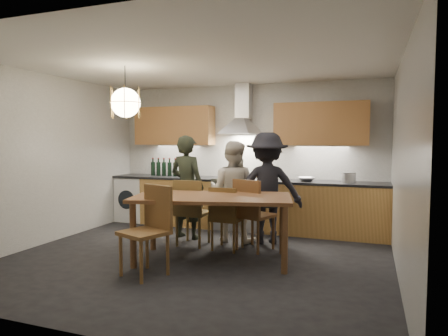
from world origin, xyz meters
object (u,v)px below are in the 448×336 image
(person_right, at_px, (267,188))
(person_left, at_px, (187,187))
(person_mid, at_px, (233,191))
(dining_table, at_px, (212,203))
(chair_back_left, at_px, (191,208))
(wine_bottles, at_px, (172,167))
(stock_pot, at_px, (349,178))
(mixing_bowl, at_px, (306,179))
(chair_front, at_px, (151,224))

(person_right, bearing_deg, person_left, -12.82)
(person_mid, bearing_deg, dining_table, 95.35)
(dining_table, relative_size, chair_back_left, 2.22)
(person_right, xyz_separation_m, wine_bottles, (-2.07, 0.85, 0.22))
(stock_pot, bearing_deg, wine_bottles, 179.05)
(person_mid, relative_size, person_right, 0.92)
(chair_back_left, relative_size, mixing_bowl, 3.41)
(dining_table, bearing_deg, mixing_bowl, 50.29)
(dining_table, distance_m, person_left, 1.30)
(mixing_bowl, bearing_deg, person_mid, -140.81)
(mixing_bowl, bearing_deg, stock_pot, 3.42)
(chair_front, height_order, person_mid, person_mid)
(dining_table, distance_m, stock_pot, 2.53)
(person_mid, bearing_deg, person_left, 6.83)
(person_right, bearing_deg, stock_pot, -165.15)
(dining_table, bearing_deg, person_left, 116.35)
(chair_front, distance_m, person_right, 2.12)
(chair_front, bearing_deg, stock_pot, 72.57)
(stock_pot, height_order, wine_bottles, wine_bottles)
(dining_table, height_order, stock_pot, stock_pot)
(person_right, bearing_deg, chair_back_left, 10.84)
(chair_front, relative_size, person_right, 0.62)
(person_mid, height_order, mixing_bowl, person_mid)
(person_left, xyz_separation_m, mixing_bowl, (1.77, 0.91, 0.10))
(mixing_bowl, distance_m, stock_pot, 0.68)
(wine_bottles, bearing_deg, person_left, -51.84)
(chair_front, bearing_deg, person_left, 121.91)
(chair_front, height_order, mixing_bowl, chair_front)
(chair_front, bearing_deg, chair_back_left, 114.14)
(chair_front, bearing_deg, person_mid, 97.97)
(dining_table, xyz_separation_m, person_left, (-0.83, 1.00, 0.07))
(dining_table, height_order, chair_front, chair_front)
(person_right, relative_size, stock_pot, 7.64)
(chair_front, bearing_deg, person_right, 84.13)
(person_mid, bearing_deg, chair_back_left, 48.08)
(dining_table, height_order, person_left, person_left)
(chair_front, distance_m, stock_pot, 3.42)
(person_mid, bearing_deg, chair_front, 78.20)
(chair_back_left, relative_size, person_left, 0.60)
(chair_back_left, height_order, mixing_bowl, chair_back_left)
(dining_table, distance_m, mixing_bowl, 2.13)
(person_mid, bearing_deg, wine_bottles, -30.09)
(chair_back_left, bearing_deg, stock_pot, -147.40)
(person_right, distance_m, mixing_bowl, 0.90)
(chair_front, height_order, wine_bottles, wine_bottles)
(person_mid, xyz_separation_m, mixing_bowl, (1.02, 0.83, 0.15))
(person_right, xyz_separation_m, mixing_bowl, (0.49, 0.76, 0.08))
(chair_front, xyz_separation_m, stock_pot, (2.10, 2.68, 0.38))
(person_left, height_order, person_mid, person_left)
(person_right, height_order, stock_pot, person_right)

